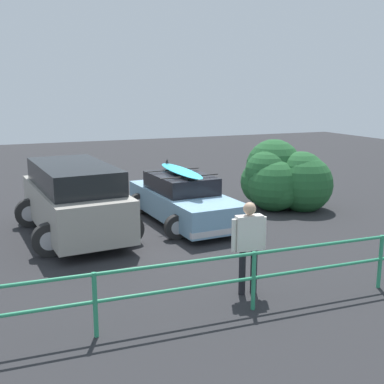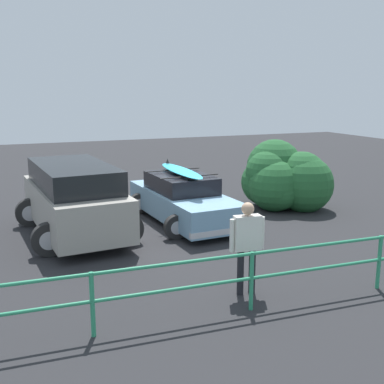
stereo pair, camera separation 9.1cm
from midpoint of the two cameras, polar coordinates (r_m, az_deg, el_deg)
ground_plane at (r=13.02m, az=-2.11°, el=-3.84°), size 44.00×44.00×0.02m
sedan_car at (r=13.11m, az=-1.29°, el=-0.87°), size 2.39×4.42×1.57m
suv_car at (r=12.19m, az=-13.98°, el=-0.77°), size 2.74×4.61×1.78m
person_bystander at (r=8.45m, az=6.44°, el=-5.62°), size 0.65×0.23×1.67m
railing_fence at (r=7.96m, az=7.02°, el=-9.17°), size 10.34×0.49×1.00m
bush_near_left at (r=14.78m, az=10.47°, el=1.57°), size 2.52×2.57×2.15m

